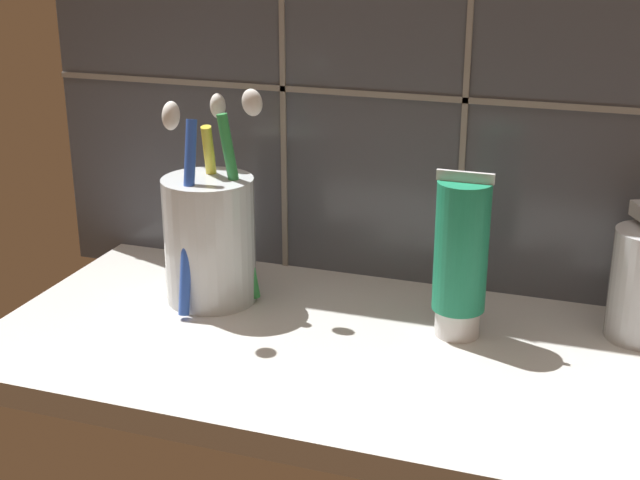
# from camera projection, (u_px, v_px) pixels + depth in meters

# --- Properties ---
(sink_counter) EXTENTS (0.65, 0.28, 0.02)m
(sink_counter) POSITION_uv_depth(u_px,v_px,m) (399.00, 362.00, 0.69)
(sink_counter) COLOR silver
(sink_counter) RESTS_ON ground
(tile_wall_backsplash) EXTENTS (0.75, 0.02, 0.50)m
(tile_wall_backsplash) POSITION_uv_depth(u_px,v_px,m) (452.00, 25.00, 0.73)
(tile_wall_backsplash) COLOR #4C515B
(tile_wall_backsplash) RESTS_ON ground
(toothbrush_cup) EXTENTS (0.09, 0.11, 0.19)m
(toothbrush_cup) POSITION_uv_depth(u_px,v_px,m) (210.00, 236.00, 0.76)
(toothbrush_cup) COLOR silver
(toothbrush_cup) RESTS_ON sink_counter
(toothpaste_tube) EXTENTS (0.04, 0.04, 0.13)m
(toothpaste_tube) POSITION_uv_depth(u_px,v_px,m) (461.00, 257.00, 0.69)
(toothpaste_tube) COLOR white
(toothpaste_tube) RESTS_ON sink_counter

